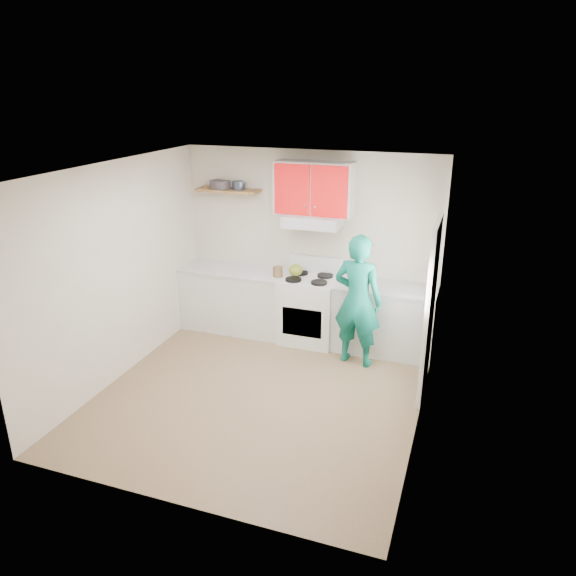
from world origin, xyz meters
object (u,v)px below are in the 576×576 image
at_px(tin, 239,185).
at_px(person, 358,301).
at_px(stove, 309,310).
at_px(kettle, 296,270).
at_px(crock, 278,272).

distance_m(tin, person, 2.32).
distance_m(stove, kettle, 0.59).
xyz_separation_m(stove, crock, (-0.43, -0.06, 0.52)).
relative_size(tin, kettle, 0.94).
bearing_deg(person, kettle, -17.37).
bearing_deg(tin, kettle, -9.03).
bearing_deg(stove, tin, 169.87).
xyz_separation_m(crock, person, (1.20, -0.36, -0.12)).
xyz_separation_m(tin, kettle, (0.88, -0.14, -1.09)).
relative_size(stove, kettle, 4.75).
distance_m(stove, person, 0.96).
distance_m(kettle, person, 1.10).
relative_size(crock, person, 0.09).
bearing_deg(crock, tin, 158.65).
height_order(stove, tin, tin).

